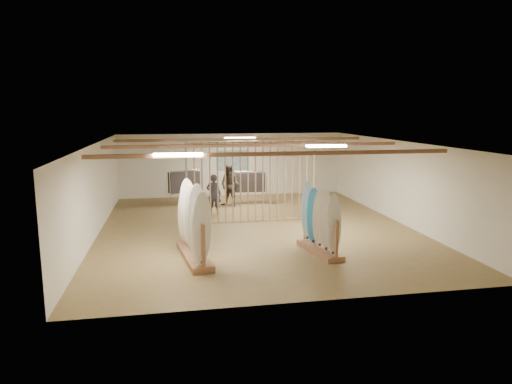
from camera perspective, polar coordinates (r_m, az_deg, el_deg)
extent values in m
plane|color=olive|center=(15.07, 0.00, -4.50)|extent=(12.00, 12.00, 0.00)
plane|color=gray|center=(14.62, 0.00, 6.19)|extent=(12.00, 12.00, 0.00)
plane|color=white|center=(20.65, -3.01, 3.42)|extent=(12.00, 0.00, 12.00)
plane|color=white|center=(9.07, 6.89, -5.30)|extent=(12.00, 0.00, 12.00)
plane|color=white|center=(14.73, -19.50, 0.15)|extent=(0.00, 12.00, 12.00)
plane|color=white|center=(16.42, 17.43, 1.24)|extent=(0.00, 12.00, 12.00)
cube|color=#9B6746|center=(14.62, 0.00, 5.87)|extent=(9.50, 6.12, 0.10)
cube|color=white|center=(14.62, 0.00, 5.95)|extent=(1.20, 0.35, 0.06)
cylinder|color=#A57A50|center=(15.34, -8.66, 0.99)|extent=(0.05, 0.05, 2.78)
cylinder|color=#A57A50|center=(15.35, -7.69, 1.02)|extent=(0.05, 0.05, 2.78)
cylinder|color=#A57A50|center=(15.36, -6.73, 1.05)|extent=(0.05, 0.05, 2.78)
cylinder|color=#A57A50|center=(15.38, -5.77, 1.08)|extent=(0.05, 0.05, 2.78)
cylinder|color=#A57A50|center=(15.40, -4.81, 1.11)|extent=(0.05, 0.05, 2.78)
cylinder|color=#A57A50|center=(15.43, -3.85, 1.14)|extent=(0.05, 0.05, 2.78)
cylinder|color=#A57A50|center=(15.46, -2.90, 1.17)|extent=(0.05, 0.05, 2.78)
cylinder|color=#A57A50|center=(15.49, -1.95, 1.19)|extent=(0.05, 0.05, 2.78)
cylinder|color=#A57A50|center=(15.53, -1.00, 1.22)|extent=(0.05, 0.05, 2.78)
cylinder|color=#A57A50|center=(15.58, -0.06, 1.25)|extent=(0.05, 0.05, 2.78)
cylinder|color=#A57A50|center=(15.63, 0.87, 1.27)|extent=(0.05, 0.05, 2.78)
cylinder|color=#A57A50|center=(15.68, 1.80, 1.30)|extent=(0.05, 0.05, 2.78)
cylinder|color=#A57A50|center=(15.73, 2.72, 1.32)|extent=(0.05, 0.05, 2.78)
cylinder|color=#A57A50|center=(15.79, 3.63, 1.35)|extent=(0.05, 0.05, 2.78)
cylinder|color=#A57A50|center=(15.86, 4.54, 1.37)|extent=(0.05, 0.05, 2.78)
cylinder|color=#A57A50|center=(15.93, 5.44, 1.40)|extent=(0.05, 0.05, 2.78)
cylinder|color=#A57A50|center=(16.00, 6.33, 1.42)|extent=(0.05, 0.05, 2.78)
cylinder|color=#A57A50|center=(16.07, 7.22, 1.44)|extent=(0.05, 0.05, 2.78)
cube|color=teal|center=(20.61, -3.01, 3.97)|extent=(1.40, 0.03, 0.90)
cube|color=#9B6746|center=(12.12, -7.74, -7.88)|extent=(0.90, 2.52, 0.15)
cylinder|color=black|center=(11.87, -7.85, -3.66)|extent=(0.36, 2.39, 0.01)
ellipsoid|color=white|center=(10.87, -6.81, -4.52)|extent=(0.48, 0.13, 1.84)
ellipsoid|color=white|center=(11.27, -7.25, -4.01)|extent=(0.48, 0.13, 1.84)
ellipsoid|color=silver|center=(11.66, -7.66, -3.54)|extent=(0.48, 0.13, 1.84)
ellipsoid|color=white|center=(12.05, -8.05, -3.09)|extent=(0.48, 0.13, 1.84)
ellipsoid|color=silver|center=(12.45, -8.40, -2.68)|extent=(0.48, 0.13, 1.84)
ellipsoid|color=silver|center=(12.84, -8.74, -2.29)|extent=(0.48, 0.13, 1.84)
cube|color=#9B6746|center=(12.64, 7.93, -7.16)|extent=(0.80, 1.96, 0.14)
cylinder|color=black|center=(12.41, 8.02, -3.46)|extent=(0.31, 1.83, 0.01)
ellipsoid|color=white|center=(11.76, 9.73, -3.93)|extent=(0.44, 0.12, 1.68)
ellipsoid|color=silver|center=(12.08, 8.86, -3.53)|extent=(0.44, 0.12, 1.68)
ellipsoid|color=silver|center=(12.40, 8.03, -3.15)|extent=(0.44, 0.12, 1.68)
ellipsoid|color=#2D8CD1|center=(12.72, 7.24, -2.79)|extent=(0.44, 0.12, 1.68)
ellipsoid|color=white|center=(13.05, 6.50, -2.45)|extent=(0.44, 0.12, 1.68)
cylinder|color=silver|center=(18.67, -9.01, 2.64)|extent=(1.28, 0.53, 0.03)
cube|color=black|center=(18.74, -8.98, 1.24)|extent=(1.30, 0.79, 0.83)
cylinder|color=silver|center=(18.77, -8.96, 0.58)|extent=(0.03, 0.03, 1.46)
cylinder|color=silver|center=(18.68, -0.75, 2.60)|extent=(1.31, 0.09, 0.03)
cube|color=black|center=(18.75, -0.75, 1.25)|extent=(1.23, 0.38, 0.80)
cylinder|color=silver|center=(18.78, -0.75, 0.61)|extent=(0.03, 0.03, 1.40)
imported|color=#2B2A33|center=(16.89, -5.31, 0.03)|extent=(0.72, 0.58, 1.71)
imported|color=#332E27|center=(18.26, -3.28, 1.18)|extent=(1.18, 1.13, 1.94)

